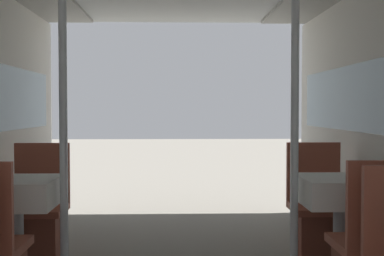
{
  "coord_description": "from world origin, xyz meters",
  "views": [
    {
      "loc": [
        -0.04,
        -1.07,
        1.22
      ],
      "look_at": [
        0.08,
        2.4,
        1.09
      ],
      "focal_mm": 50.0,
      "sensor_mm": 36.0,
      "label": 1
    }
  ],
  "objects_px": {
    "dining_table_right_1": "(342,198)",
    "chair_right_far_1": "(319,226)",
    "support_pole_left_1": "(63,128)",
    "chair_left_far_1": "(37,228)",
    "support_pole_right_1": "(295,128)",
    "dining_table_left_1": "(14,200)"
  },
  "relations": [
    {
      "from": "dining_table_right_1",
      "to": "support_pole_left_1",
      "type": "bearing_deg",
      "value": 180.0
    },
    {
      "from": "support_pole_left_1",
      "to": "chair_right_far_1",
      "type": "height_order",
      "value": "support_pole_left_1"
    },
    {
      "from": "dining_table_left_1",
      "to": "chair_right_far_1",
      "type": "relative_size",
      "value": 0.8
    },
    {
      "from": "chair_right_far_1",
      "to": "support_pole_right_1",
      "type": "height_order",
      "value": "support_pole_right_1"
    },
    {
      "from": "chair_left_far_1",
      "to": "chair_right_far_1",
      "type": "distance_m",
      "value": 2.21
    },
    {
      "from": "chair_left_far_1",
      "to": "support_pole_right_1",
      "type": "xyz_separation_m",
      "value": [
        1.88,
        -0.58,
        0.8
      ]
    },
    {
      "from": "support_pole_right_1",
      "to": "chair_left_far_1",
      "type": "bearing_deg",
      "value": 162.73
    },
    {
      "from": "chair_left_far_1",
      "to": "support_pole_right_1",
      "type": "height_order",
      "value": "support_pole_right_1"
    },
    {
      "from": "dining_table_left_1",
      "to": "support_pole_left_1",
      "type": "relative_size",
      "value": 0.34
    },
    {
      "from": "dining_table_right_1",
      "to": "chair_right_far_1",
      "type": "height_order",
      "value": "chair_right_far_1"
    },
    {
      "from": "dining_table_left_1",
      "to": "support_pole_left_1",
      "type": "height_order",
      "value": "support_pole_left_1"
    },
    {
      "from": "chair_left_far_1",
      "to": "chair_right_far_1",
      "type": "bearing_deg",
      "value": -180.0
    },
    {
      "from": "dining_table_left_1",
      "to": "chair_right_far_1",
      "type": "xyz_separation_m",
      "value": [
        2.21,
        0.58,
        -0.32
      ]
    },
    {
      "from": "dining_table_right_1",
      "to": "chair_left_far_1",
      "type": "bearing_deg",
      "value": 165.18
    },
    {
      "from": "dining_table_right_1",
      "to": "chair_right_far_1",
      "type": "bearing_deg",
      "value": 90.0
    },
    {
      "from": "chair_left_far_1",
      "to": "support_pole_left_1",
      "type": "bearing_deg",
      "value": 119.4
    },
    {
      "from": "support_pole_left_1",
      "to": "dining_table_right_1",
      "type": "distance_m",
      "value": 1.94
    },
    {
      "from": "dining_table_left_1",
      "to": "dining_table_right_1",
      "type": "xyz_separation_m",
      "value": [
        2.21,
        0.0,
        0.0
      ]
    },
    {
      "from": "chair_right_far_1",
      "to": "dining_table_right_1",
      "type": "bearing_deg",
      "value": 90.0
    },
    {
      "from": "dining_table_left_1",
      "to": "chair_right_far_1",
      "type": "bearing_deg",
      "value": 14.82
    },
    {
      "from": "support_pole_left_1",
      "to": "support_pole_right_1",
      "type": "xyz_separation_m",
      "value": [
        1.55,
        0.0,
        0.0
      ]
    },
    {
      "from": "dining_table_left_1",
      "to": "dining_table_right_1",
      "type": "relative_size",
      "value": 1.0
    }
  ]
}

